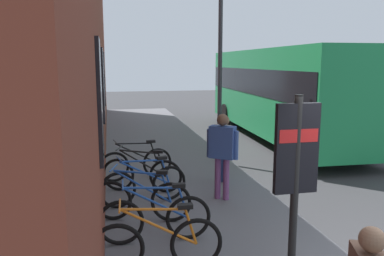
{
  "coord_description": "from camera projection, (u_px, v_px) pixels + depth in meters",
  "views": [
    {
      "loc": [
        -3.16,
        3.36,
        2.89
      ],
      "look_at": [
        4.48,
        1.7,
        1.56
      ],
      "focal_mm": 35.96,
      "sensor_mm": 36.0,
      "label": 1
    }
  ],
  "objects": [
    {
      "name": "ground",
      "position": [
        279.0,
        172.0,
        10.23
      ],
      "size": [
        60.0,
        60.0,
        0.0
      ],
      "primitive_type": "plane",
      "color": "#38383A"
    },
    {
      "name": "sidewalk_pavement",
      "position": [
        166.0,
        158.0,
        11.57
      ],
      "size": [
        24.0,
        3.5,
        0.12
      ],
      "primitive_type": "cube",
      "color": "slate",
      "rests_on": "ground"
    },
    {
      "name": "station_facade",
      "position": [
        92.0,
        39.0,
        11.5
      ],
      "size": [
        22.0,
        0.65,
        7.18
      ],
      "color": "brown",
      "rests_on": "ground"
    },
    {
      "name": "bicycle_beside_lamp",
      "position": [
        158.0,
        244.0,
        5.09
      ],
      "size": [
        0.48,
        1.77,
        0.97
      ],
      "color": "black",
      "rests_on": "sidewalk_pavement"
    },
    {
      "name": "bicycle_mid_rack",
      "position": [
        156.0,
        218.0,
        5.95
      ],
      "size": [
        0.48,
        1.77,
        0.97
      ],
      "color": "black",
      "rests_on": "sidewalk_pavement"
    },
    {
      "name": "bicycle_far_end",
      "position": [
        142.0,
        200.0,
        6.75
      ],
      "size": [
        0.65,
        1.71,
        0.97
      ],
      "color": "black",
      "rests_on": "sidewalk_pavement"
    },
    {
      "name": "bicycle_by_door",
      "position": [
        145.0,
        185.0,
        7.56
      ],
      "size": [
        0.55,
        1.74,
        0.97
      ],
      "color": "black",
      "rests_on": "sidewalk_pavement"
    },
    {
      "name": "bicycle_leaning_wall",
      "position": [
        142.0,
        174.0,
        8.3
      ],
      "size": [
        0.7,
        1.69,
        0.97
      ],
      "color": "black",
      "rests_on": "sidewalk_pavement"
    },
    {
      "name": "bicycle_nearest_sign",
      "position": [
        136.0,
        164.0,
        9.16
      ],
      "size": [
        0.5,
        1.75,
        0.97
      ],
      "color": "black",
      "rests_on": "sidewalk_pavement"
    },
    {
      "name": "transit_info_sign",
      "position": [
        296.0,
        161.0,
        4.63
      ],
      "size": [
        0.1,
        0.55,
        2.4
      ],
      "color": "black",
      "rests_on": "sidewalk_pavement"
    },
    {
      "name": "city_bus",
      "position": [
        280.0,
        88.0,
        14.51
      ],
      "size": [
        10.58,
        2.93,
        3.35
      ],
      "color": "#1E8C4C",
      "rests_on": "ground"
    },
    {
      "name": "pedestrian_near_bus",
      "position": [
        225.0,
        142.0,
        8.85
      ],
      "size": [
        0.57,
        0.38,
        1.57
      ],
      "color": "#334C8C",
      "rests_on": "sidewalk_pavement"
    },
    {
      "name": "pedestrian_crossing_street",
      "position": [
        222.0,
        148.0,
        7.73
      ],
      "size": [
        0.5,
        0.56,
        1.76
      ],
      "color": "#723F72",
      "rests_on": "sidewalk_pavement"
    },
    {
      "name": "street_lamp",
      "position": [
        220.0,
        46.0,
        10.59
      ],
      "size": [
        0.28,
        0.28,
        5.44
      ],
      "color": "#333338",
      "rests_on": "sidewalk_pavement"
    }
  ]
}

